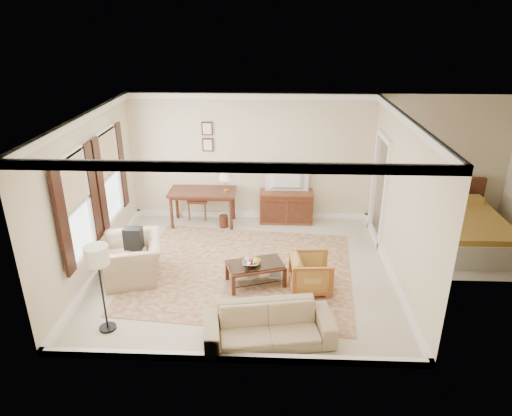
# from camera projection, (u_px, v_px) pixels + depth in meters

# --- Properties ---
(room_shell) EXTENTS (5.51, 5.01, 2.91)m
(room_shell) POSITION_uv_depth(u_px,v_px,m) (243.00, 142.00, 7.64)
(room_shell) COLOR beige
(room_shell) RESTS_ON ground
(annex_bedroom) EXTENTS (3.00, 2.70, 2.90)m
(annex_bedroom) POSITION_uv_depth(u_px,v_px,m) (466.00, 232.00, 9.36)
(annex_bedroom) COLOR beige
(annex_bedroom) RESTS_ON ground
(window_front) EXTENTS (0.12, 1.56, 1.80)m
(window_front) POSITION_uv_depth(u_px,v_px,m) (77.00, 206.00, 7.46)
(window_front) COLOR #CCB284
(window_front) RESTS_ON room_shell
(window_rear) EXTENTS (0.12, 1.56, 1.80)m
(window_rear) POSITION_uv_depth(u_px,v_px,m) (110.00, 175.00, 8.94)
(window_rear) COLOR #CCB284
(window_rear) RESTS_ON room_shell
(doorway) EXTENTS (0.10, 1.12, 2.25)m
(doorway) POSITION_uv_depth(u_px,v_px,m) (379.00, 191.00, 9.46)
(doorway) COLOR white
(doorway) RESTS_ON room_shell
(rug) EXTENTS (4.32, 3.80, 0.01)m
(rug) POSITION_uv_depth(u_px,v_px,m) (242.00, 270.00, 8.59)
(rug) COLOR #581D1D
(rug) RESTS_ON room_shell
(writing_desk) EXTENTS (1.49, 0.74, 0.81)m
(writing_desk) POSITION_uv_depth(u_px,v_px,m) (203.00, 195.00, 10.24)
(writing_desk) COLOR #4F2416
(writing_desk) RESTS_ON room_shell
(desk_chair) EXTENTS (0.54, 0.54, 1.05)m
(desk_chair) POSITION_uv_depth(u_px,v_px,m) (198.00, 197.00, 10.64)
(desk_chair) COLOR brown
(desk_chair) RESTS_ON room_shell
(desk_lamp) EXTENTS (0.32, 0.32, 0.50)m
(desk_lamp) POSITION_uv_depth(u_px,v_px,m) (226.00, 181.00, 10.08)
(desk_lamp) COLOR silver
(desk_lamp) RESTS_ON writing_desk
(framed_prints) EXTENTS (0.25, 0.04, 0.68)m
(framed_prints) POSITION_uv_depth(u_px,v_px,m) (208.00, 137.00, 10.16)
(framed_prints) COLOR #4F2416
(framed_prints) RESTS_ON room_shell
(sideboard) EXTENTS (1.21, 0.46, 0.74)m
(sideboard) POSITION_uv_depth(u_px,v_px,m) (286.00, 207.00, 10.49)
(sideboard) COLOR brown
(sideboard) RESTS_ON room_shell
(tv) EXTENTS (0.94, 0.54, 0.12)m
(tv) POSITION_uv_depth(u_px,v_px,m) (287.00, 172.00, 10.14)
(tv) COLOR black
(tv) RESTS_ON sideboard
(coffee_table) EXTENTS (1.11, 0.85, 0.42)m
(coffee_table) POSITION_uv_depth(u_px,v_px,m) (255.00, 268.00, 8.05)
(coffee_table) COLOR #4F2416
(coffee_table) RESTS_ON room_shell
(fruit_bowl) EXTENTS (0.42, 0.42, 0.10)m
(fruit_bowl) POSITION_uv_depth(u_px,v_px,m) (251.00, 262.00, 7.94)
(fruit_bowl) COLOR silver
(fruit_bowl) RESTS_ON coffee_table
(book_a) EXTENTS (0.26, 0.17, 0.38)m
(book_a) POSITION_uv_depth(u_px,v_px,m) (245.00, 276.00, 8.11)
(book_a) COLOR brown
(book_a) RESTS_ON coffee_table
(book_b) EXTENTS (0.28, 0.03, 0.38)m
(book_b) POSITION_uv_depth(u_px,v_px,m) (269.00, 273.00, 8.19)
(book_b) COLOR brown
(book_b) RESTS_ON coffee_table
(striped_armchair) EXTENTS (0.69, 0.73, 0.71)m
(striped_armchair) POSITION_uv_depth(u_px,v_px,m) (311.00, 271.00, 7.87)
(striped_armchair) COLOR #974821
(striped_armchair) RESTS_ON room_shell
(club_armchair) EXTENTS (1.02, 1.30, 1.00)m
(club_armchair) POSITION_uv_depth(u_px,v_px,m) (133.00, 252.00, 8.21)
(club_armchair) COLOR tan
(club_armchair) RESTS_ON room_shell
(backpack) EXTENTS (0.36, 0.39, 0.40)m
(backpack) POSITION_uv_depth(u_px,v_px,m) (133.00, 237.00, 8.22)
(backpack) COLOR black
(backpack) RESTS_ON club_armchair
(sofa) EXTENTS (1.96, 0.85, 0.74)m
(sofa) POSITION_uv_depth(u_px,v_px,m) (269.00, 320.00, 6.60)
(sofa) COLOR tan
(sofa) RESTS_ON room_shell
(floor_lamp) EXTENTS (0.35, 0.35, 1.42)m
(floor_lamp) POSITION_uv_depth(u_px,v_px,m) (98.00, 262.00, 6.54)
(floor_lamp) COLOR black
(floor_lamp) RESTS_ON room_shell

